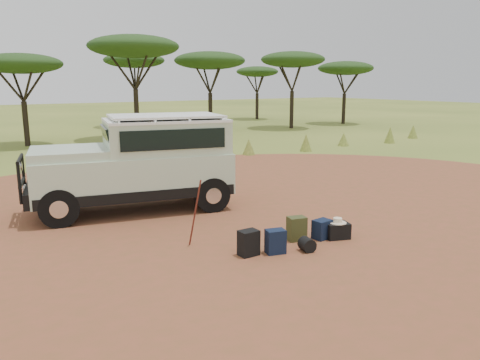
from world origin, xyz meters
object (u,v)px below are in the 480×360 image
walking_staff (195,213)px  backpack_navy (275,242)px  backpack_black (249,243)px  safari_vehicle (140,165)px  duffel_navy (322,229)px  hard_case (337,231)px  backpack_olive (297,229)px

walking_staff → backpack_navy: 1.74m
walking_staff → backpack_black: 1.30m
safari_vehicle → duffel_navy: 5.09m
backpack_navy → hard_case: backpack_navy is taller
hard_case → duffel_navy: bearing=169.1°
backpack_black → backpack_navy: 0.54m
walking_staff → duffel_navy: (2.48, -1.12, -0.49)m
backpack_black → backpack_olive: backpack_olive is taller
backpack_black → duffel_navy: bearing=-1.7°
safari_vehicle → duffel_navy: (2.33, -4.42, -0.99)m
hard_case → backpack_black: bearing=-167.0°
duffel_navy → hard_case: bearing=-35.3°
backpack_black → walking_staff: bearing=119.4°
safari_vehicle → backpack_black: 4.49m
safari_vehicle → duffel_navy: bearing=-49.3°
safari_vehicle → backpack_black: safari_vehicle is taller
backpack_navy → backpack_olive: bearing=38.8°
duffel_navy → backpack_black: bearing=172.7°
walking_staff → hard_case: walking_staff is taller
backpack_olive → duffel_navy: bearing=-7.9°
walking_staff → backpack_olive: bearing=-56.0°
backpack_olive → hard_case: bearing=-10.6°
backpack_black → duffel_navy: 1.89m
backpack_navy → backpack_olive: size_ratio=0.93×
walking_staff → backpack_olive: (1.95, -0.90, -0.44)m
walking_staff → backpack_black: walking_staff is taller
duffel_navy → hard_case: size_ratio=0.86×
backpack_olive → backpack_black: bearing=-158.7°
safari_vehicle → backpack_olive: 4.67m
safari_vehicle → duffel_navy: size_ratio=12.78×
duffel_navy → backpack_olive: bearing=152.0°
backpack_navy → hard_case: (1.67, -0.03, -0.07)m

